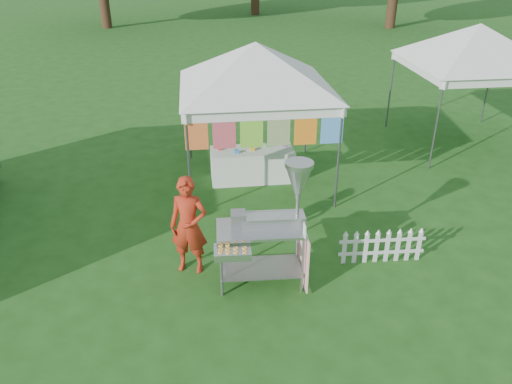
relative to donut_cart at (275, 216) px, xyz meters
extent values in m
plane|color=#1F4B15|center=(0.16, 0.15, -1.19)|extent=(120.00, 120.00, 0.00)
cylinder|color=#59595E|center=(-1.26, 2.23, -0.14)|extent=(0.04, 0.04, 2.10)
cylinder|color=#59595E|center=(1.58, 2.23, -0.14)|extent=(0.04, 0.04, 2.10)
cylinder|color=#59595E|center=(-1.26, 5.07, -0.14)|extent=(0.04, 0.04, 2.10)
cylinder|color=#59595E|center=(1.58, 5.07, -0.14)|extent=(0.04, 0.04, 2.10)
cube|color=white|center=(0.16, 2.23, 0.81)|extent=(3.00, 0.03, 0.22)
cube|color=white|center=(0.16, 5.07, 0.81)|extent=(3.00, 0.03, 0.22)
pyramid|color=white|center=(0.16, 3.65, 1.81)|extent=(4.24, 4.24, 0.90)
cylinder|color=#59595E|center=(0.16, 2.23, 0.89)|extent=(3.00, 0.03, 0.03)
cube|color=red|center=(-1.09, 2.23, 0.54)|extent=(0.42, 0.01, 0.70)
cube|color=#B81785|center=(-0.59, 2.23, 0.54)|extent=(0.42, 0.01, 0.70)
cube|color=green|center=(-0.09, 2.23, 0.54)|extent=(0.42, 0.01, 0.70)
cube|color=yellow|center=(0.41, 2.23, 0.54)|extent=(0.42, 0.01, 0.70)
cube|color=#E94B19|center=(0.91, 2.23, 0.54)|extent=(0.42, 0.01, 0.70)
cube|color=blue|center=(1.41, 2.23, 0.54)|extent=(0.42, 0.01, 0.70)
cylinder|color=#59595E|center=(4.24, 3.73, -0.14)|extent=(0.04, 0.04, 2.10)
cylinder|color=#59595E|center=(4.24, 6.57, -0.14)|extent=(0.04, 0.04, 2.10)
cylinder|color=#59595E|center=(7.08, 6.57, -0.14)|extent=(0.04, 0.04, 2.10)
cube|color=white|center=(5.66, 3.73, 0.81)|extent=(3.00, 0.03, 0.22)
cube|color=white|center=(5.66, 6.57, 0.81)|extent=(3.00, 0.03, 0.22)
pyramid|color=white|center=(5.66, 5.15, 1.81)|extent=(4.24, 4.24, 0.90)
cylinder|color=#59595E|center=(5.66, 3.73, 0.89)|extent=(3.00, 0.03, 0.03)
cylinder|color=gray|center=(-0.83, -0.23, -0.70)|extent=(0.05, 0.05, 0.99)
cylinder|color=gray|center=(0.38, -0.29, -0.70)|extent=(0.05, 0.05, 0.99)
cylinder|color=gray|center=(-0.81, 0.32, -0.70)|extent=(0.05, 0.05, 0.99)
cylinder|color=gray|center=(0.41, 0.27, -0.70)|extent=(0.05, 0.05, 0.99)
cube|color=gray|center=(-0.21, 0.02, -0.92)|extent=(1.28, 0.68, 0.02)
cube|color=#B7B7BC|center=(-0.21, 0.02, -0.21)|extent=(1.34, 0.72, 0.04)
cube|color=#B7B7BC|center=(-0.01, 0.06, -0.10)|extent=(0.94, 0.31, 0.16)
cube|color=gray|center=(-0.54, 0.09, -0.06)|extent=(0.23, 0.25, 0.24)
cylinder|color=gray|center=(0.34, 0.05, 0.29)|extent=(0.06, 0.06, 0.99)
cone|color=#B7B7BC|center=(0.34, 0.05, 0.56)|extent=(0.41, 0.41, 0.44)
cylinder|color=#B7B7BC|center=(0.34, 0.05, 0.80)|extent=(0.43, 0.43, 0.07)
cube|color=#B7B7BC|center=(-0.67, -0.38, -0.32)|extent=(0.54, 0.35, 0.11)
cube|color=#FFAEAB|center=(0.45, -0.01, -0.70)|extent=(0.06, 0.82, 0.89)
cube|color=white|center=(0.37, -0.31, -0.08)|extent=(0.02, 0.15, 0.20)
imported|color=#AD2915|center=(-1.29, 0.50, -0.37)|extent=(0.68, 0.53, 1.65)
cube|color=silver|center=(1.22, 0.34, -0.91)|extent=(0.07, 0.02, 0.56)
cube|color=silver|center=(1.40, 0.34, -0.91)|extent=(0.07, 0.02, 0.56)
cube|color=silver|center=(1.58, 0.33, -0.91)|extent=(0.07, 0.02, 0.56)
cube|color=silver|center=(1.76, 0.32, -0.91)|extent=(0.07, 0.02, 0.56)
cube|color=silver|center=(1.94, 0.31, -0.91)|extent=(0.07, 0.02, 0.56)
cube|color=silver|center=(2.12, 0.31, -0.91)|extent=(0.07, 0.02, 0.56)
cube|color=silver|center=(2.30, 0.30, -0.91)|extent=(0.07, 0.02, 0.56)
cube|color=silver|center=(2.48, 0.29, -0.91)|extent=(0.07, 0.02, 0.56)
cube|color=silver|center=(1.85, 0.32, -1.01)|extent=(1.44, 0.09, 0.05)
cube|color=silver|center=(1.85, 0.32, -0.77)|extent=(1.44, 0.09, 0.05)
cube|color=white|center=(0.09, 3.68, -0.84)|extent=(1.80, 0.70, 0.71)
camera|label=1|loc=(-1.06, -6.24, 3.72)|focal=35.00mm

